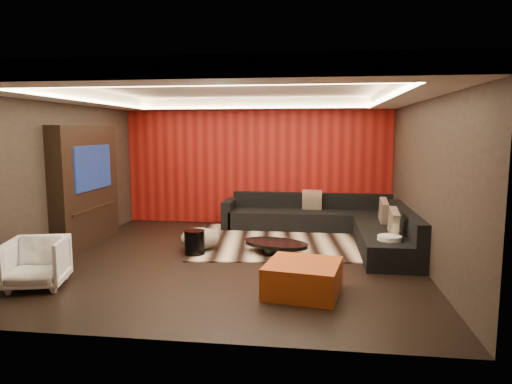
# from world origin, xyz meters

# --- Properties ---
(floor) EXTENTS (6.00, 6.00, 0.02)m
(floor) POSITION_xyz_m (0.00, 0.00, -0.01)
(floor) COLOR black
(floor) RESTS_ON ground
(ceiling) EXTENTS (6.00, 6.00, 0.02)m
(ceiling) POSITION_xyz_m (0.00, 0.00, 2.81)
(ceiling) COLOR silver
(ceiling) RESTS_ON ground
(wall_back) EXTENTS (6.00, 0.02, 2.80)m
(wall_back) POSITION_xyz_m (0.00, 3.01, 1.40)
(wall_back) COLOR black
(wall_back) RESTS_ON ground
(wall_left) EXTENTS (0.02, 6.00, 2.80)m
(wall_left) POSITION_xyz_m (-3.01, 0.00, 1.40)
(wall_left) COLOR black
(wall_left) RESTS_ON ground
(wall_right) EXTENTS (0.02, 6.00, 2.80)m
(wall_right) POSITION_xyz_m (3.01, 0.00, 1.40)
(wall_right) COLOR black
(wall_right) RESTS_ON ground
(red_feature_wall) EXTENTS (5.98, 0.05, 2.78)m
(red_feature_wall) POSITION_xyz_m (0.00, 2.97, 1.40)
(red_feature_wall) COLOR #6B0C0A
(red_feature_wall) RESTS_ON ground
(soffit_back) EXTENTS (6.00, 0.60, 0.22)m
(soffit_back) POSITION_xyz_m (0.00, 2.70, 2.69)
(soffit_back) COLOR silver
(soffit_back) RESTS_ON ground
(soffit_front) EXTENTS (6.00, 0.60, 0.22)m
(soffit_front) POSITION_xyz_m (0.00, -2.70, 2.69)
(soffit_front) COLOR silver
(soffit_front) RESTS_ON ground
(soffit_left) EXTENTS (0.60, 4.80, 0.22)m
(soffit_left) POSITION_xyz_m (-2.70, 0.00, 2.69)
(soffit_left) COLOR silver
(soffit_left) RESTS_ON ground
(soffit_right) EXTENTS (0.60, 4.80, 0.22)m
(soffit_right) POSITION_xyz_m (2.70, 0.00, 2.69)
(soffit_right) COLOR silver
(soffit_right) RESTS_ON ground
(cove_back) EXTENTS (4.80, 0.08, 0.04)m
(cove_back) POSITION_xyz_m (0.00, 2.36, 2.60)
(cove_back) COLOR #FFD899
(cove_back) RESTS_ON ground
(cove_front) EXTENTS (4.80, 0.08, 0.04)m
(cove_front) POSITION_xyz_m (0.00, -2.36, 2.60)
(cove_front) COLOR #FFD899
(cove_front) RESTS_ON ground
(cove_left) EXTENTS (0.08, 4.80, 0.04)m
(cove_left) POSITION_xyz_m (-2.36, 0.00, 2.60)
(cove_left) COLOR #FFD899
(cove_left) RESTS_ON ground
(cove_right) EXTENTS (0.08, 4.80, 0.04)m
(cove_right) POSITION_xyz_m (2.36, 0.00, 2.60)
(cove_right) COLOR #FFD899
(cove_right) RESTS_ON ground
(tv_surround) EXTENTS (0.30, 2.00, 2.20)m
(tv_surround) POSITION_xyz_m (-2.85, 0.60, 1.10)
(tv_surround) COLOR black
(tv_surround) RESTS_ON ground
(tv_screen) EXTENTS (0.04, 1.30, 0.80)m
(tv_screen) POSITION_xyz_m (-2.69, 0.60, 1.45)
(tv_screen) COLOR black
(tv_screen) RESTS_ON ground
(tv_shelf) EXTENTS (0.04, 1.60, 0.04)m
(tv_shelf) POSITION_xyz_m (-2.69, 0.60, 0.70)
(tv_shelf) COLOR black
(tv_shelf) RESTS_ON ground
(rug) EXTENTS (4.30, 3.41, 0.02)m
(rug) POSITION_xyz_m (1.05, 1.42, 0.01)
(rug) COLOR beige
(rug) RESTS_ON floor
(coffee_table) EXTENTS (1.53, 1.53, 0.20)m
(coffee_table) POSITION_xyz_m (0.67, 0.40, 0.12)
(coffee_table) COLOR black
(coffee_table) RESTS_ON rug
(drum_stool) EXTENTS (0.39, 0.39, 0.41)m
(drum_stool) POSITION_xyz_m (-0.70, 0.17, 0.22)
(drum_stool) COLOR black
(drum_stool) RESTS_ON rug
(striped_pouf) EXTENTS (0.88, 0.88, 0.38)m
(striped_pouf) POSITION_xyz_m (-0.70, 0.52, 0.21)
(striped_pouf) COLOR beige
(striped_pouf) RESTS_ON rug
(white_side_table) EXTENTS (0.45, 0.45, 0.47)m
(white_side_table) POSITION_xyz_m (2.50, 0.01, 0.24)
(white_side_table) COLOR silver
(white_side_table) RESTS_ON floor
(orange_ottoman) EXTENTS (1.06, 1.06, 0.41)m
(orange_ottoman) POSITION_xyz_m (1.19, -1.45, 0.20)
(orange_ottoman) COLOR #8B4011
(orange_ottoman) RESTS_ON floor
(armchair) EXTENTS (0.89, 0.90, 0.68)m
(armchair) POSITION_xyz_m (-2.38, -1.68, 0.34)
(armchair) COLOR white
(armchair) RESTS_ON floor
(sectional_sofa) EXTENTS (3.65, 3.50, 0.75)m
(sectional_sofa) POSITION_xyz_m (1.73, 1.86, 0.26)
(sectional_sofa) COLOR black
(sectional_sofa) RESTS_ON floor
(throw_pillows) EXTENTS (1.62, 2.70, 0.50)m
(throw_pillows) POSITION_xyz_m (2.15, 1.48, 0.62)
(throw_pillows) COLOR beige
(throw_pillows) RESTS_ON sectional_sofa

